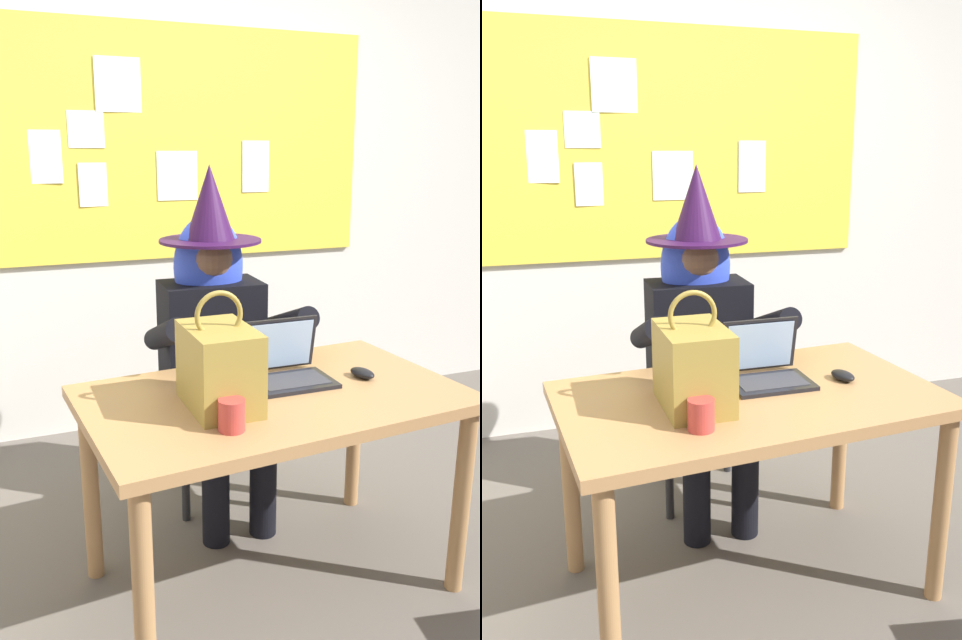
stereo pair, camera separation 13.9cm
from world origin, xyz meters
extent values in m
plane|color=#5B544C|center=(0.00, 0.00, 0.00)|extent=(24.00, 24.00, 0.00)
cube|color=silver|center=(0.00, 1.74, 1.47)|extent=(5.48, 0.10, 2.93)
cube|color=yellow|center=(0.00, 1.68, 1.55)|extent=(2.40, 0.02, 1.20)
cube|color=white|center=(-0.33, 1.67, 1.35)|extent=(0.14, 0.01, 0.22)
cube|color=white|center=(0.57, 1.67, 1.43)|extent=(0.16, 0.01, 0.28)
cube|color=white|center=(-0.18, 1.67, 1.84)|extent=(0.23, 0.01, 0.26)
cube|color=white|center=(-0.56, 1.67, 1.49)|extent=(0.17, 0.01, 0.26)
cube|color=white|center=(0.12, 1.67, 1.39)|extent=(0.22, 0.01, 0.26)
cube|color=white|center=(-0.35, 1.67, 1.62)|extent=(0.18, 0.01, 0.18)
cube|color=#A37547|center=(0.00, 0.12, 0.72)|extent=(1.31, 0.84, 0.04)
cylinder|color=#A37547|center=(-0.54, -0.23, 0.35)|extent=(0.06, 0.06, 0.70)
cylinder|color=#A37547|center=(0.60, -0.15, 0.35)|extent=(0.06, 0.06, 0.70)
cylinder|color=#A37547|center=(-0.59, 0.39, 0.35)|extent=(0.06, 0.06, 0.70)
cylinder|color=#A37547|center=(0.55, 0.48, 0.35)|extent=(0.06, 0.06, 0.70)
cube|color=black|center=(0.01, 0.78, 0.45)|extent=(0.45, 0.45, 0.04)
cube|color=black|center=(0.02, 0.97, 0.69)|extent=(0.38, 0.07, 0.45)
cylinder|color=#262628|center=(0.17, 0.60, 0.21)|extent=(0.04, 0.04, 0.43)
cylinder|color=#262628|center=(-0.17, 0.62, 0.21)|extent=(0.04, 0.04, 0.43)
cylinder|color=#262628|center=(0.19, 0.94, 0.21)|extent=(0.04, 0.04, 0.43)
cylinder|color=#262628|center=(-0.15, 0.96, 0.21)|extent=(0.04, 0.04, 0.43)
cylinder|color=black|center=(0.09, 0.42, 0.23)|extent=(0.11, 0.11, 0.47)
cylinder|color=black|center=(-0.11, 0.42, 0.23)|extent=(0.11, 0.11, 0.47)
cylinder|color=black|center=(0.10, 0.58, 0.50)|extent=(0.17, 0.43, 0.15)
cylinder|color=black|center=(-0.10, 0.59, 0.50)|extent=(0.17, 0.43, 0.15)
cube|color=black|center=(0.01, 0.80, 0.73)|extent=(0.43, 0.28, 0.52)
cylinder|color=black|center=(0.25, 0.56, 0.84)|extent=(0.11, 0.47, 0.24)
cylinder|color=black|center=(-0.25, 0.58, 0.84)|extent=(0.11, 0.47, 0.24)
sphere|color=brown|center=(0.01, 0.80, 1.09)|extent=(0.20, 0.20, 0.20)
ellipsoid|color=blue|center=(0.01, 0.83, 1.05)|extent=(0.31, 0.23, 0.44)
cylinder|color=#2D0F38|center=(0.01, 0.80, 1.16)|extent=(0.43, 0.43, 0.01)
cone|color=#2D0F38|center=(0.01, 0.80, 1.31)|extent=(0.21, 0.21, 0.31)
cube|color=black|center=(0.10, 0.17, 0.74)|extent=(0.28, 0.20, 0.01)
cube|color=#333338|center=(0.10, 0.17, 0.75)|extent=(0.24, 0.15, 0.00)
cube|color=black|center=(0.10, 0.29, 0.85)|extent=(0.28, 0.05, 0.20)
cube|color=#99B7E0|center=(0.10, 0.28, 0.85)|extent=(0.25, 0.04, 0.17)
ellipsoid|color=black|center=(0.36, 0.14, 0.75)|extent=(0.08, 0.12, 0.03)
cube|color=olive|center=(-0.21, 0.08, 0.87)|extent=(0.20, 0.30, 0.26)
torus|color=olive|center=(-0.21, 0.08, 1.04)|extent=(0.16, 0.02, 0.16)
cylinder|color=#B23833|center=(-0.23, -0.10, 0.78)|extent=(0.08, 0.08, 0.09)
camera|label=1|loc=(-0.83, -1.69, 1.52)|focal=35.59mm
camera|label=2|loc=(-0.70, -1.74, 1.52)|focal=35.59mm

